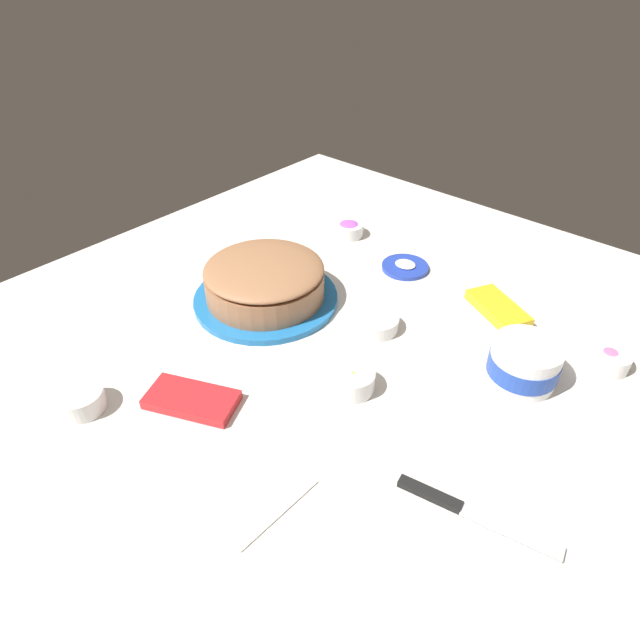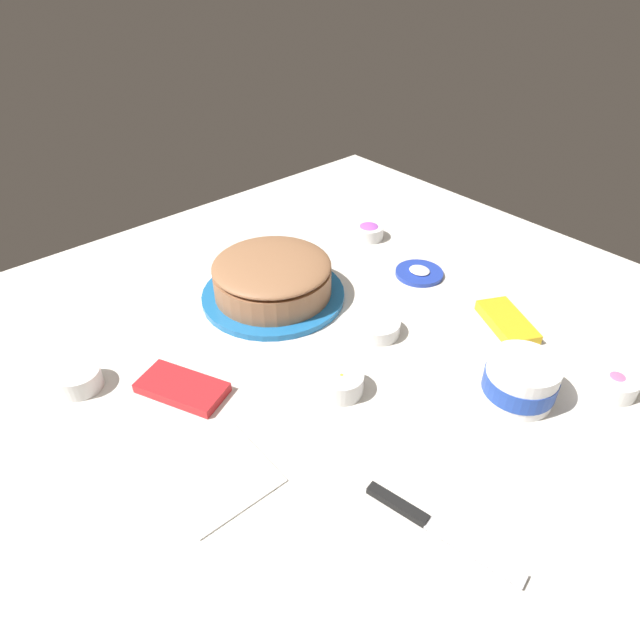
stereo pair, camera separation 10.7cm
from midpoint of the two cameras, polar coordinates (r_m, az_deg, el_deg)
name	(u,v)px [view 1 (the left image)]	position (r m, az deg, el deg)	size (l,w,h in m)	color
ground_plane	(353,354)	(1.04, 0.58, -3.73)	(1.54, 1.54, 0.00)	silver
frosted_cake	(265,283)	(1.17, -8.48, 3.79)	(0.31, 0.31, 0.10)	#1E6BB2
frosting_tub	(524,362)	(1.01, 18.02, -4.41)	(0.13, 0.13, 0.08)	white
frosting_tub_lid	(405,267)	(1.30, 6.68, 5.55)	(0.11, 0.11, 0.02)	#233DAD
spreading_knife	(462,508)	(0.82, 11.00, -19.18)	(0.24, 0.07, 0.01)	silver
sprinkle_bowl_pink	(608,358)	(1.12, 25.83, -3.78)	(0.08, 0.08, 0.04)	white
sprinkle_bowl_orange	(81,400)	(1.03, -26.75, -7.67)	(0.08, 0.08, 0.04)	white
sprinkle_bowl_blue	(376,322)	(1.10, 3.17, -0.35)	(0.09, 0.09, 0.03)	white
sprinkle_bowl_yellow	(353,380)	(0.96, 0.29, -6.49)	(0.08, 0.08, 0.04)	white
sprinkle_bowl_rainbow	(349,229)	(1.43, 0.90, 9.58)	(0.08, 0.08, 0.04)	white
candy_box_lower	(192,400)	(0.98, -16.53, -8.22)	(0.16, 0.08, 0.02)	red
candy_box_upper	(498,308)	(1.19, 15.91, 1.10)	(0.14, 0.07, 0.02)	yellow
paper_napkin	(246,484)	(0.85, -11.54, -16.84)	(0.15, 0.15, 0.01)	white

